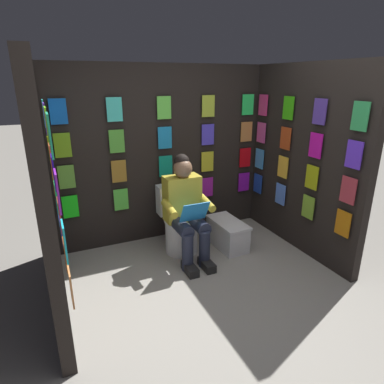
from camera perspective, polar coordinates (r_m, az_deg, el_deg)
ground_plane at (r=3.07m, az=8.13°, el=-21.00°), size 30.00×30.00×0.00m
display_wall_back at (r=4.13m, az=-5.01°, el=6.42°), size 2.75×0.14×2.14m
display_wall_left at (r=4.03m, az=18.66°, el=5.17°), size 0.14×1.81×2.14m
display_wall_right at (r=2.99m, az=-24.01°, el=-0.07°), size 0.14×1.81×2.14m
toilet at (r=3.95m, az=-2.29°, el=-5.46°), size 0.41×0.55×0.77m
person_reading at (r=3.65m, az=-1.00°, el=-2.90°), size 0.52×0.68×1.19m
comic_longbox_near at (r=4.09m, az=6.15°, el=-7.15°), size 0.32×0.60×0.33m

